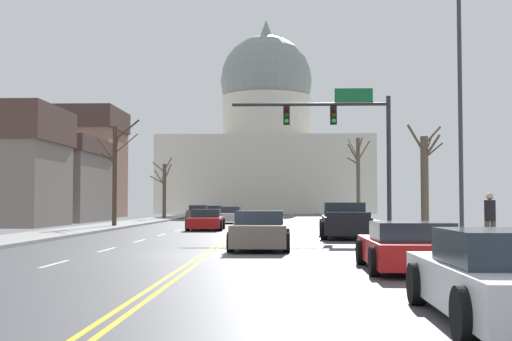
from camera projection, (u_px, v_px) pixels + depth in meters
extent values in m
cube|color=#49494E|center=(206.00, 255.00, 20.54)|extent=(14.00, 180.00, 0.06)
cube|color=yellow|center=(202.00, 254.00, 20.54)|extent=(0.10, 176.40, 0.00)
cube|color=yellow|center=(210.00, 254.00, 20.53)|extent=(0.10, 176.40, 0.00)
cube|color=silver|center=(352.00, 292.00, 11.92)|extent=(0.12, 2.20, 0.00)
cube|color=silver|center=(331.00, 265.00, 17.11)|extent=(0.12, 2.20, 0.00)
cube|color=silver|center=(319.00, 250.00, 22.30)|extent=(0.12, 2.20, 0.00)
cube|color=silver|center=(312.00, 241.00, 27.49)|extent=(0.12, 2.20, 0.00)
cube|color=silver|center=(307.00, 235.00, 32.69)|extent=(0.12, 2.20, 0.00)
cube|color=silver|center=(304.00, 230.00, 37.88)|extent=(0.12, 2.20, 0.00)
cube|color=silver|center=(301.00, 227.00, 43.07)|extent=(0.12, 2.20, 0.00)
cube|color=silver|center=(299.00, 224.00, 48.26)|extent=(0.12, 2.20, 0.00)
cube|color=silver|center=(297.00, 222.00, 53.45)|extent=(0.12, 2.20, 0.00)
cube|color=silver|center=(296.00, 220.00, 58.64)|extent=(0.12, 2.20, 0.00)
cube|color=silver|center=(295.00, 219.00, 63.83)|extent=(0.12, 2.20, 0.00)
cube|color=silver|center=(294.00, 218.00, 69.02)|extent=(0.12, 2.20, 0.00)
cube|color=silver|center=(293.00, 217.00, 74.21)|extent=(0.12, 2.20, 0.00)
cube|color=silver|center=(292.00, 216.00, 79.40)|extent=(0.12, 2.20, 0.00)
cube|color=silver|center=(292.00, 215.00, 84.59)|extent=(0.12, 2.20, 0.00)
cube|color=silver|center=(55.00, 264.00, 17.38)|extent=(0.12, 2.20, 0.00)
cube|color=silver|center=(107.00, 250.00, 22.57)|extent=(0.12, 2.20, 0.00)
cube|color=silver|center=(139.00, 241.00, 27.76)|extent=(0.12, 2.20, 0.00)
cube|color=silver|center=(162.00, 235.00, 32.95)|extent=(0.12, 2.20, 0.00)
cube|color=silver|center=(178.00, 230.00, 38.14)|extent=(0.12, 2.20, 0.00)
cube|color=silver|center=(191.00, 227.00, 43.33)|extent=(0.12, 2.20, 0.00)
cube|color=silver|center=(200.00, 224.00, 48.52)|extent=(0.12, 2.20, 0.00)
cube|color=silver|center=(208.00, 222.00, 53.71)|extent=(0.12, 2.20, 0.00)
cube|color=silver|center=(215.00, 220.00, 58.90)|extent=(0.12, 2.20, 0.00)
cube|color=silver|center=(220.00, 219.00, 64.09)|extent=(0.12, 2.20, 0.00)
cube|color=silver|center=(225.00, 218.00, 69.28)|extent=(0.12, 2.20, 0.00)
cube|color=silver|center=(229.00, 217.00, 74.47)|extent=(0.12, 2.20, 0.00)
cube|color=silver|center=(232.00, 216.00, 79.66)|extent=(0.12, 2.20, 0.00)
cube|color=silver|center=(235.00, 215.00, 84.86)|extent=(0.12, 2.20, 0.00)
cube|color=#9B9B9B|center=(492.00, 253.00, 20.22)|extent=(3.00, 180.00, 0.14)
cylinder|color=#28282D|center=(389.00, 163.00, 33.87)|extent=(0.22, 0.22, 6.71)
cylinder|color=#28282D|center=(310.00, 104.00, 34.15)|extent=(7.80, 0.16, 0.16)
cube|color=black|center=(333.00, 115.00, 34.08)|extent=(0.32, 0.28, 0.92)
sphere|color=#330504|center=(334.00, 109.00, 33.93)|extent=(0.22, 0.22, 0.22)
sphere|color=#332B05|center=(334.00, 115.00, 33.92)|extent=(0.22, 0.22, 0.22)
sphere|color=#19CC47|center=(334.00, 121.00, 33.91)|extent=(0.22, 0.22, 0.22)
cube|color=black|center=(287.00, 116.00, 34.17)|extent=(0.32, 0.28, 0.92)
sphere|color=#330504|center=(287.00, 110.00, 34.02)|extent=(0.22, 0.22, 0.22)
sphere|color=#332B05|center=(287.00, 115.00, 34.01)|extent=(0.22, 0.22, 0.22)
sphere|color=#19CC47|center=(287.00, 121.00, 34.00)|extent=(0.22, 0.22, 0.22)
cube|color=#146033|center=(354.00, 95.00, 34.11)|extent=(1.90, 0.06, 0.70)
cylinder|color=#333338|center=(460.00, 116.00, 22.62)|extent=(0.14, 0.14, 8.58)
cube|color=beige|center=(266.00, 176.00, 101.09)|extent=(30.09, 18.51, 10.81)
cylinder|color=beige|center=(266.00, 118.00, 101.49)|extent=(13.07, 13.07, 6.43)
sphere|color=gray|center=(266.00, 81.00, 101.75)|extent=(13.58, 13.58, 13.58)
cone|color=gray|center=(266.00, 28.00, 102.12)|extent=(1.80, 1.80, 2.40)
cube|color=black|center=(345.00, 225.00, 30.05)|extent=(2.14, 5.51, 0.73)
cube|color=#1E2833|center=(344.00, 209.00, 30.84)|extent=(1.84, 1.92, 0.61)
cube|color=black|center=(349.00, 215.00, 27.42)|extent=(1.78, 0.17, 0.22)
cylinder|color=black|center=(322.00, 227.00, 31.74)|extent=(0.31, 0.81, 0.80)
cylinder|color=black|center=(364.00, 227.00, 31.60)|extent=(0.31, 0.81, 0.80)
cylinder|color=black|center=(324.00, 230.00, 28.49)|extent=(0.31, 0.81, 0.80)
cylinder|color=black|center=(371.00, 230.00, 28.34)|extent=(0.31, 0.81, 0.80)
cube|color=#6B6056|center=(260.00, 234.00, 22.80)|extent=(1.78, 4.70, 0.70)
cube|color=#232D38|center=(260.00, 217.00, 22.66)|extent=(1.56, 2.30, 0.43)
cylinder|color=black|center=(237.00, 237.00, 24.28)|extent=(0.23, 0.64, 0.64)
cylinder|color=black|center=(287.00, 237.00, 24.20)|extent=(0.23, 0.64, 0.64)
cylinder|color=black|center=(231.00, 242.00, 21.38)|extent=(0.23, 0.64, 0.64)
cylinder|color=black|center=(286.00, 242.00, 21.30)|extent=(0.23, 0.64, 0.64)
cube|color=#B71414|center=(408.00, 251.00, 15.77)|extent=(1.91, 4.38, 0.55)
cube|color=#232D38|center=(411.00, 231.00, 15.39)|extent=(1.67, 1.89, 0.41)
cylinder|color=black|center=(361.00, 252.00, 17.16)|extent=(0.23, 0.64, 0.64)
cylinder|color=black|center=(436.00, 252.00, 17.07)|extent=(0.23, 0.64, 0.64)
cylinder|color=black|center=(375.00, 261.00, 14.46)|extent=(0.23, 0.64, 0.64)
cylinder|color=black|center=(464.00, 262.00, 14.37)|extent=(0.23, 0.64, 0.64)
cube|color=silver|center=(509.00, 287.00, 9.01)|extent=(1.91, 4.65, 0.59)
cube|color=#232D38|center=(512.00, 247.00, 8.88)|extent=(1.66, 1.99, 0.46)
cylinder|color=black|center=(417.00, 284.00, 10.48)|extent=(0.23, 0.64, 0.64)
cylinder|color=black|center=(465.00, 315.00, 7.61)|extent=(0.23, 0.64, 0.64)
cube|color=#B71414|center=(206.00, 222.00, 38.53)|extent=(1.92, 4.41, 0.56)
cube|color=#232D38|center=(206.00, 213.00, 38.85)|extent=(1.63, 2.00, 0.45)
cylinder|color=black|center=(220.00, 225.00, 37.17)|extent=(0.24, 0.65, 0.64)
cylinder|color=black|center=(188.00, 225.00, 37.18)|extent=(0.24, 0.65, 0.64)
cylinder|color=black|center=(223.00, 224.00, 39.86)|extent=(0.24, 0.65, 0.64)
cylinder|color=black|center=(192.00, 224.00, 39.88)|extent=(0.24, 0.65, 0.64)
cube|color=silver|center=(230.00, 217.00, 51.17)|extent=(1.74, 4.25, 0.60)
cube|color=#232D38|center=(230.00, 210.00, 51.59)|extent=(1.53, 2.10, 0.48)
cylinder|color=black|center=(240.00, 219.00, 49.82)|extent=(0.22, 0.64, 0.64)
cylinder|color=black|center=(216.00, 219.00, 49.89)|extent=(0.22, 0.64, 0.64)
cylinder|color=black|center=(242.00, 218.00, 52.45)|extent=(0.22, 0.64, 0.64)
cylinder|color=black|center=(220.00, 218.00, 52.51)|extent=(0.22, 0.64, 0.64)
cube|color=#6B6056|center=(198.00, 214.00, 63.16)|extent=(1.88, 4.46, 0.69)
cube|color=#232D38|center=(198.00, 208.00, 63.30)|extent=(1.60, 2.01, 0.43)
cylinder|color=black|center=(206.00, 216.00, 61.78)|extent=(0.24, 0.65, 0.64)
cylinder|color=black|center=(187.00, 216.00, 61.79)|extent=(0.24, 0.65, 0.64)
cylinder|color=black|center=(209.00, 215.00, 64.51)|extent=(0.24, 0.65, 0.64)
cylinder|color=black|center=(190.00, 215.00, 64.52)|extent=(0.24, 0.65, 0.64)
cube|color=#9EA3A8|center=(214.00, 213.00, 74.07)|extent=(1.75, 4.64, 0.56)
cube|color=#232D38|center=(214.00, 208.00, 74.44)|extent=(1.52, 2.27, 0.47)
cylinder|color=black|center=(221.00, 214.00, 72.61)|extent=(0.23, 0.64, 0.64)
cylinder|color=black|center=(205.00, 214.00, 72.66)|extent=(0.23, 0.64, 0.64)
cylinder|color=black|center=(223.00, 213.00, 75.48)|extent=(0.23, 0.64, 0.64)
cylinder|color=black|center=(208.00, 213.00, 75.52)|extent=(0.23, 0.64, 0.64)
cube|color=#8C6656|center=(74.00, 174.00, 69.75)|extent=(9.28, 8.53, 8.86)
cube|color=#47332D|center=(74.00, 120.00, 70.00)|extent=(9.65, 8.87, 2.19)
cube|color=slate|center=(43.00, 188.00, 54.97)|extent=(8.92, 9.72, 5.37)
cube|color=#47332D|center=(44.00, 147.00, 55.12)|extent=(9.27, 10.11, 1.28)
cylinder|color=brown|center=(425.00, 185.00, 30.39)|extent=(0.35, 0.35, 4.37)
cylinder|color=brown|center=(432.00, 147.00, 30.19)|extent=(0.70, 0.68, 1.07)
cylinder|color=brown|center=(432.00, 136.00, 31.10)|extent=(1.11, 1.35, 1.02)
cylinder|color=brown|center=(429.00, 145.00, 30.67)|extent=(0.55, 0.49, 1.09)
cylinder|color=brown|center=(416.00, 139.00, 30.82)|extent=(0.74, 0.80, 1.38)
cylinder|color=brown|center=(433.00, 151.00, 30.59)|extent=(0.94, 0.37, 0.77)
cylinder|color=brown|center=(164.00, 191.00, 60.37)|extent=(0.32, 0.32, 4.82)
cylinder|color=brown|center=(163.00, 182.00, 61.11)|extent=(0.58, 1.45, 1.13)
cylinder|color=brown|center=(157.00, 180.00, 60.37)|extent=(1.31, 0.23, 0.76)
cylinder|color=brown|center=(160.00, 178.00, 60.76)|extent=(1.09, 0.75, 1.50)
cylinder|color=brown|center=(168.00, 172.00, 60.85)|extent=(0.58, 0.97, 1.55)
cylinder|color=brown|center=(168.00, 164.00, 60.38)|extent=(0.75, 0.27, 1.18)
cylinder|color=brown|center=(159.00, 167.00, 60.65)|extent=(1.17, 0.43, 0.96)
cylinder|color=brown|center=(358.00, 180.00, 49.38)|extent=(0.28, 0.28, 6.09)
cylinder|color=brown|center=(355.00, 156.00, 50.03)|extent=(0.49, 1.21, 1.00)
cylinder|color=brown|center=(360.00, 145.00, 49.09)|extent=(0.32, 0.91, 0.99)
cylinder|color=brown|center=(353.00, 161.00, 49.81)|extent=(0.80, 0.79, 0.59)
cylinder|color=brown|center=(353.00, 149.00, 49.08)|extent=(0.88, 0.92, 1.30)
cylinder|color=brown|center=(364.00, 151.00, 49.65)|extent=(1.00, 0.49, 1.50)
cylinder|color=brown|center=(353.00, 152.00, 49.33)|extent=(0.90, 0.45, 1.26)
cylinder|color=#423328|center=(115.00, 176.00, 41.89)|extent=(0.28, 0.28, 6.08)
cylinder|color=#423328|center=(115.00, 131.00, 42.85)|extent=(0.48, 1.71, 0.99)
cylinder|color=#423328|center=(106.00, 150.00, 42.01)|extent=(1.15, 0.12, 1.43)
cylinder|color=#423328|center=(117.00, 145.00, 41.42)|extent=(0.58, 1.16, 1.33)
cylinder|color=#423328|center=(126.00, 144.00, 41.70)|extent=(1.56, 0.57, 1.18)
cylinder|color=#423328|center=(127.00, 130.00, 41.96)|extent=(1.57, 0.18, 1.30)
cylinder|color=#423328|center=(108.00, 158.00, 41.92)|extent=(0.90, 0.17, 0.65)
cylinder|color=#4C4238|center=(487.00, 234.00, 20.97)|extent=(0.16, 0.16, 0.90)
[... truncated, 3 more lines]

